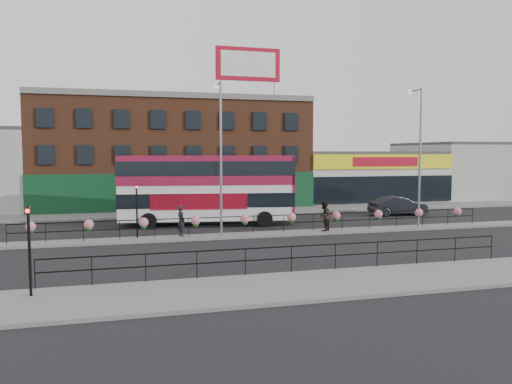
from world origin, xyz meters
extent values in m
plane|color=black|center=(0.00, 0.00, 0.00)|extent=(120.00, 120.00, 0.00)
cube|color=slate|center=(0.00, -12.00, 0.07)|extent=(60.00, 4.00, 0.15)
cube|color=slate|center=(0.00, 12.00, 0.07)|extent=(60.00, 4.00, 0.15)
cube|color=slate|center=(0.00, 0.00, 0.07)|extent=(60.00, 1.60, 0.15)
cube|color=gold|center=(0.00, -9.70, 0.01)|extent=(60.00, 0.10, 0.01)
cube|color=gold|center=(0.00, -9.88, 0.01)|extent=(60.00, 0.10, 0.01)
cube|color=brown|center=(-4.00, 20.00, 5.00)|extent=(25.00, 12.00, 10.00)
cube|color=#3F3F42|center=(-4.00, 20.00, 10.15)|extent=(25.00, 12.00, 0.30)
cube|color=#0F3E20|center=(-4.00, 13.92, 1.70)|extent=(25.00, 0.25, 3.40)
cube|color=silver|center=(16.00, 20.00, 2.50)|extent=(15.00, 12.00, 5.00)
cube|color=#3F3F42|center=(16.00, 20.00, 5.15)|extent=(15.00, 12.00, 0.30)
cube|color=yellow|center=(16.00, 13.92, 4.30)|extent=(15.00, 0.25, 1.40)
cube|color=#A40C20|center=(16.00, 13.80, 4.30)|extent=(7.00, 0.10, 0.90)
cube|color=black|center=(16.00, 13.92, 1.60)|extent=(15.00, 0.25, 2.60)
cube|color=#A8A8A3|center=(30.75, 20.00, 3.00)|extent=(14.50, 12.00, 6.00)
cube|color=#3F3F42|center=(30.75, 20.00, 6.15)|extent=(14.50, 12.00, 0.30)
cube|color=#A40C20|center=(2.50, 15.00, 13.20)|extent=(6.00, 0.25, 3.00)
cube|color=silver|center=(2.50, 14.86, 13.20)|extent=(5.10, 0.04, 2.25)
cylinder|color=gray|center=(0.00, 15.00, 11.00)|extent=(0.12, 0.12, 1.40)
cylinder|color=gray|center=(5.00, 15.00, 11.00)|extent=(0.12, 0.12, 1.40)
cube|color=black|center=(0.00, 0.00, 1.25)|extent=(30.00, 0.05, 0.05)
cube|color=black|center=(0.00, 0.00, 0.76)|extent=(30.00, 0.05, 0.05)
cylinder|color=black|center=(-15.00, 0.00, 0.70)|extent=(0.04, 0.04, 1.10)
cylinder|color=black|center=(-13.00, 0.00, 0.70)|extent=(0.04, 0.04, 1.10)
cylinder|color=black|center=(-11.00, 0.00, 0.70)|extent=(0.04, 0.04, 1.10)
cylinder|color=black|center=(-9.00, 0.00, 0.70)|extent=(0.04, 0.04, 1.10)
cylinder|color=black|center=(-7.00, 0.00, 0.70)|extent=(0.04, 0.04, 1.10)
cylinder|color=black|center=(-5.00, 0.00, 0.70)|extent=(0.04, 0.04, 1.10)
cylinder|color=black|center=(-3.00, 0.00, 0.70)|extent=(0.04, 0.04, 1.10)
cylinder|color=black|center=(-1.00, 0.00, 0.70)|extent=(0.04, 0.04, 1.10)
cylinder|color=black|center=(1.00, 0.00, 0.70)|extent=(0.04, 0.04, 1.10)
cylinder|color=black|center=(3.00, 0.00, 0.70)|extent=(0.04, 0.04, 1.10)
cylinder|color=black|center=(5.00, 0.00, 0.70)|extent=(0.04, 0.04, 1.10)
cylinder|color=black|center=(7.00, 0.00, 0.70)|extent=(0.04, 0.04, 1.10)
cylinder|color=black|center=(9.00, 0.00, 0.70)|extent=(0.04, 0.04, 1.10)
cylinder|color=black|center=(11.00, 0.00, 0.70)|extent=(0.04, 0.04, 1.10)
cylinder|color=black|center=(13.00, 0.00, 0.70)|extent=(0.04, 0.04, 1.10)
cylinder|color=black|center=(15.00, 0.00, 0.70)|extent=(0.04, 0.04, 1.10)
sphere|color=#CF6D81|center=(-13.75, 0.00, 1.10)|extent=(0.56, 0.56, 0.56)
sphere|color=#164E17|center=(-13.75, 0.00, 0.87)|extent=(0.36, 0.36, 0.36)
sphere|color=#CF6D81|center=(-10.69, 0.00, 1.10)|extent=(0.56, 0.56, 0.56)
sphere|color=#164E17|center=(-10.69, 0.00, 0.87)|extent=(0.36, 0.36, 0.36)
sphere|color=#CF6D81|center=(-7.64, 0.00, 1.10)|extent=(0.56, 0.56, 0.56)
sphere|color=#164E17|center=(-7.64, 0.00, 0.87)|extent=(0.36, 0.36, 0.36)
sphere|color=#CF6D81|center=(-4.58, 0.00, 1.10)|extent=(0.56, 0.56, 0.56)
sphere|color=#164E17|center=(-4.58, 0.00, 0.87)|extent=(0.36, 0.36, 0.36)
sphere|color=#CF6D81|center=(-1.53, 0.00, 1.10)|extent=(0.56, 0.56, 0.56)
sphere|color=#164E17|center=(-1.53, 0.00, 0.87)|extent=(0.36, 0.36, 0.36)
sphere|color=#CF6D81|center=(1.53, 0.00, 1.10)|extent=(0.56, 0.56, 0.56)
sphere|color=#164E17|center=(1.53, 0.00, 0.87)|extent=(0.36, 0.36, 0.36)
sphere|color=#CF6D81|center=(4.58, 0.00, 1.10)|extent=(0.56, 0.56, 0.56)
sphere|color=#164E17|center=(4.58, 0.00, 0.87)|extent=(0.36, 0.36, 0.36)
sphere|color=#CF6D81|center=(7.64, 0.00, 1.10)|extent=(0.56, 0.56, 0.56)
sphere|color=#164E17|center=(7.64, 0.00, 0.87)|extent=(0.36, 0.36, 0.36)
sphere|color=#CF6D81|center=(10.69, 0.00, 1.10)|extent=(0.56, 0.56, 0.56)
sphere|color=#164E17|center=(10.69, 0.00, 0.87)|extent=(0.36, 0.36, 0.36)
sphere|color=#CF6D81|center=(13.75, 0.00, 1.10)|extent=(0.56, 0.56, 0.56)
sphere|color=#164E17|center=(13.75, 0.00, 0.87)|extent=(0.36, 0.36, 0.36)
cube|color=black|center=(-2.00, -10.10, 1.25)|extent=(20.00, 0.05, 0.05)
cube|color=black|center=(-2.00, -10.10, 0.76)|extent=(20.00, 0.05, 0.05)
cylinder|color=black|center=(-12.00, -10.10, 0.70)|extent=(0.04, 0.04, 1.10)
cylinder|color=black|center=(-10.00, -10.10, 0.70)|extent=(0.04, 0.04, 1.10)
cylinder|color=black|center=(-8.00, -10.10, 0.70)|extent=(0.04, 0.04, 1.10)
cylinder|color=black|center=(-6.00, -10.10, 0.70)|extent=(0.04, 0.04, 1.10)
cylinder|color=black|center=(-4.00, -10.10, 0.70)|extent=(0.04, 0.04, 1.10)
cylinder|color=black|center=(-2.00, -10.10, 0.70)|extent=(0.04, 0.04, 1.10)
cylinder|color=black|center=(0.00, -10.10, 0.70)|extent=(0.04, 0.04, 1.10)
cylinder|color=black|center=(2.00, -10.10, 0.70)|extent=(0.04, 0.04, 1.10)
cylinder|color=black|center=(4.00, -10.10, 0.70)|extent=(0.04, 0.04, 1.10)
cylinder|color=black|center=(6.00, -10.10, 0.70)|extent=(0.04, 0.04, 1.10)
cylinder|color=black|center=(8.00, -10.10, 0.70)|extent=(0.04, 0.04, 1.10)
cube|color=silver|center=(-2.98, 5.43, 2.65)|extent=(12.43, 4.48, 4.42)
cube|color=maroon|center=(-2.98, 5.43, 3.92)|extent=(12.50, 4.55, 1.99)
cube|color=black|center=(-2.98, 5.43, 1.88)|extent=(12.52, 4.57, 0.99)
cube|color=black|center=(-2.98, 5.43, 4.09)|extent=(12.54, 4.60, 0.99)
cube|color=maroon|center=(-2.98, 5.43, 4.90)|extent=(12.43, 4.48, 0.13)
cube|color=maroon|center=(2.99, 4.56, 2.65)|extent=(0.60, 2.82, 4.42)
cube|color=#A40C20|center=(-3.73, 4.12, 1.82)|extent=(6.57, 0.99, 1.11)
cylinder|color=black|center=(-7.11, 4.64, 0.55)|extent=(1.14, 0.49, 1.11)
cylinder|color=black|center=(-6.72, 7.37, 0.55)|extent=(1.14, 0.49, 1.11)
cylinder|color=black|center=(0.76, 3.49, 0.55)|extent=(1.14, 0.49, 1.11)
cylinder|color=black|center=(1.16, 6.23, 0.55)|extent=(1.14, 0.49, 1.11)
imported|color=black|center=(13.28, 6.90, 0.79)|extent=(2.17, 4.95, 1.57)
imported|color=black|center=(-5.42, 0.24, 1.08)|extent=(0.99, 0.91, 1.86)
imported|color=black|center=(3.69, -0.12, 1.12)|extent=(1.67, 1.67, 1.94)
cylinder|color=gray|center=(-3.05, -0.19, 4.78)|extent=(0.15, 0.15, 9.27)
cylinder|color=gray|center=(-3.05, 0.51, 9.33)|extent=(0.09, 1.39, 0.09)
sphere|color=silver|center=(-3.05, 1.20, 9.28)|extent=(0.33, 0.33, 0.33)
cylinder|color=gray|center=(10.63, -0.07, 4.82)|extent=(0.15, 0.15, 9.35)
cylinder|color=gray|center=(10.63, 0.63, 9.40)|extent=(0.09, 1.40, 0.09)
sphere|color=silver|center=(10.63, 1.33, 9.36)|extent=(0.34, 0.34, 0.34)
cylinder|color=black|center=(-12.00, -11.00, 1.75)|extent=(0.10, 0.10, 3.20)
imported|color=black|center=(-12.00, -11.00, 3.35)|extent=(0.15, 0.18, 0.90)
sphere|color=#FF190C|center=(-12.00, -11.12, 3.17)|extent=(0.14, 0.14, 0.14)
cylinder|color=black|center=(-8.00, 0.40, 1.75)|extent=(0.10, 0.10, 3.20)
imported|color=black|center=(-8.00, 0.40, 3.35)|extent=(0.15, 0.18, 0.90)
sphere|color=#FF190C|center=(-8.00, 0.28, 3.17)|extent=(0.14, 0.14, 0.14)
camera|label=1|loc=(-8.85, -29.67, 5.18)|focal=35.00mm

